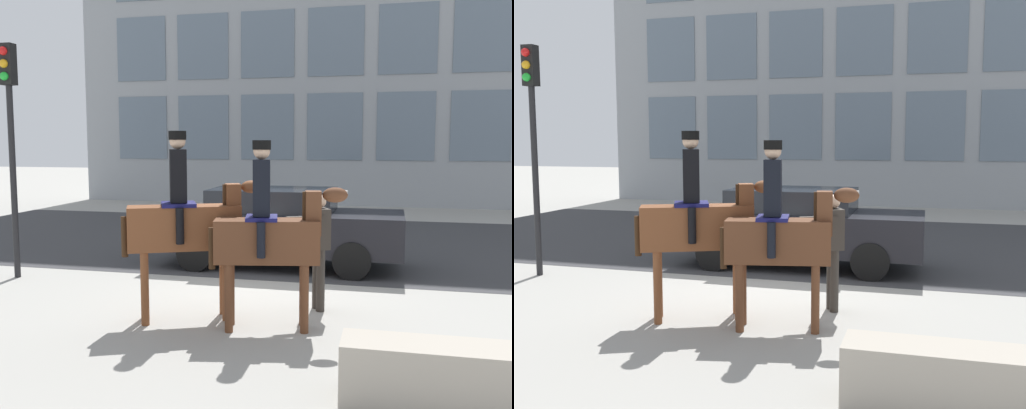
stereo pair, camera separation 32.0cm
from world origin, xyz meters
The scene contains 8 objects.
ground_plane centered at (0.00, 0.00, 0.00)m, with size 80.00×80.00×0.00m, color #9E9B93.
road_surface centered at (0.00, 4.75, 0.00)m, with size 20.96×8.50×0.01m.
mounted_horse_lead centered at (-0.60, -1.91, 1.36)m, with size 1.82×1.05×2.62m.
mounted_horse_companion centered at (0.60, -2.05, 1.27)m, with size 1.80×0.70×2.49m.
pedestrian_bystander centered at (1.11, -1.05, 1.01)m, with size 0.75×0.73×1.71m.
street_car_near_lane centered at (-0.03, 1.73, 0.83)m, with size 4.80×1.79×1.55m.
traffic_light centered at (-4.49, -0.29, 2.80)m, with size 0.24×0.29×4.19m.
planter_ledge centered at (3.07, -3.88, 0.30)m, with size 2.75×0.56×0.60m.
Camera 2 is at (2.42, -9.16, 2.48)m, focal length 40.00 mm.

